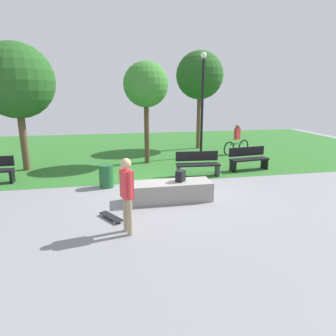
# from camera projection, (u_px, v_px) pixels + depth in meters

# --- Properties ---
(ground_plane) EXTENTS (28.00, 28.00, 0.00)m
(ground_plane) POSITION_uv_depth(u_px,v_px,m) (170.00, 191.00, 9.32)
(ground_plane) COLOR gray
(grass_lawn) EXTENTS (26.60, 12.93, 0.01)m
(grass_lawn) POSITION_uv_depth(u_px,v_px,m) (143.00, 148.00, 16.47)
(grass_lawn) COLOR #2D6B28
(grass_lawn) RESTS_ON ground_plane
(concrete_ledge) EXTENTS (2.36, 0.77, 0.55)m
(concrete_ledge) POSITION_uv_depth(u_px,v_px,m) (171.00, 191.00, 8.48)
(concrete_ledge) COLOR gray
(concrete_ledge) RESTS_ON ground_plane
(backpack_on_ledge) EXTENTS (0.33, 0.34, 0.32)m
(backpack_on_ledge) POSITION_uv_depth(u_px,v_px,m) (181.00, 176.00, 8.44)
(backpack_on_ledge) COLOR black
(backpack_on_ledge) RESTS_ON concrete_ledge
(skater_performing_trick) EXTENTS (0.29, 0.41, 1.70)m
(skater_performing_trick) POSITION_uv_depth(u_px,v_px,m) (127.00, 190.00, 6.31)
(skater_performing_trick) COLOR tan
(skater_performing_trick) RESTS_ON ground_plane
(skateboard_by_ledge) EXTENTS (0.60, 0.78, 0.08)m
(skateboard_by_ledge) POSITION_uv_depth(u_px,v_px,m) (111.00, 217.00, 7.25)
(skateboard_by_ledge) COLOR black
(skateboard_by_ledge) RESTS_ON ground_plane
(skateboard_spare) EXTENTS (0.59, 0.79, 0.08)m
(skateboard_spare) POSITION_uv_depth(u_px,v_px,m) (174.00, 186.00, 9.67)
(skateboard_spare) COLOR gold
(skateboard_spare) RESTS_ON ground_plane
(park_bench_far_right) EXTENTS (1.65, 0.68, 0.91)m
(park_bench_far_right) POSITION_uv_depth(u_px,v_px,m) (248.00, 158.00, 11.79)
(park_bench_far_right) COLOR black
(park_bench_far_right) RESTS_ON ground_plane
(park_bench_near_path) EXTENTS (1.63, 0.58, 0.91)m
(park_bench_near_path) POSITION_uv_depth(u_px,v_px,m) (198.00, 163.00, 10.91)
(park_bench_near_path) COLOR black
(park_bench_near_path) RESTS_ON ground_plane
(tree_tall_oak) EXTENTS (2.51, 2.51, 5.18)m
(tree_tall_oak) POSITION_uv_depth(u_px,v_px,m) (200.00, 76.00, 15.58)
(tree_tall_oak) COLOR brown
(tree_tall_oak) RESTS_ON grass_lawn
(tree_young_birch) EXTENTS (1.89, 1.89, 4.31)m
(tree_young_birch) POSITION_uv_depth(u_px,v_px,m) (146.00, 85.00, 12.25)
(tree_young_birch) COLOR #4C3823
(tree_young_birch) RESTS_ON grass_lawn
(tree_leaning_ash) EXTENTS (2.81, 2.81, 4.87)m
(tree_leaning_ash) POSITION_uv_depth(u_px,v_px,m) (16.00, 81.00, 11.04)
(tree_leaning_ash) COLOR brown
(tree_leaning_ash) RESTS_ON grass_lawn
(lamp_post) EXTENTS (0.28, 0.28, 4.79)m
(lamp_post) POSITION_uv_depth(u_px,v_px,m) (202.00, 96.00, 13.64)
(lamp_post) COLOR black
(lamp_post) RESTS_ON ground_plane
(trash_bin) EXTENTS (0.47, 0.47, 0.75)m
(trash_bin) POSITION_uv_depth(u_px,v_px,m) (106.00, 176.00, 9.65)
(trash_bin) COLOR #1E592D
(trash_bin) RESTS_ON ground_plane
(cyclist_on_bicycle) EXTENTS (1.68, 0.82, 1.52)m
(cyclist_on_bicycle) POSITION_uv_depth(u_px,v_px,m) (237.00, 142.00, 14.83)
(cyclist_on_bicycle) COLOR black
(cyclist_on_bicycle) RESTS_ON ground_plane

